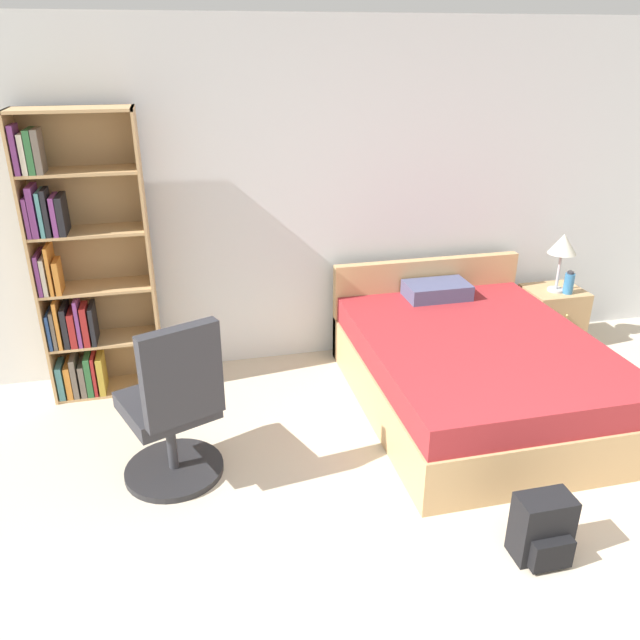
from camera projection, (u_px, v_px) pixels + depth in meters
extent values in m
cube|color=silver|center=(344.00, 198.00, 4.85)|extent=(9.00, 0.06, 2.60)
cube|color=tan|center=(35.00, 265.00, 4.26)|extent=(0.02, 0.33, 2.03)
cube|color=tan|center=(150.00, 257.00, 4.42)|extent=(0.02, 0.33, 2.03)
cube|color=#A48256|center=(96.00, 254.00, 4.48)|extent=(0.78, 0.01, 2.03)
cube|color=tan|center=(113.00, 387.00, 4.75)|extent=(0.74, 0.31, 0.02)
cube|color=teal|center=(62.00, 379.00, 4.57)|extent=(0.04, 0.21, 0.26)
cube|color=orange|center=(70.00, 377.00, 4.61)|extent=(0.04, 0.25, 0.25)
cube|color=#665B51|center=(76.00, 374.00, 4.60)|extent=(0.04, 0.24, 0.30)
cube|color=#665B51|center=(84.00, 377.00, 4.62)|extent=(0.04, 0.23, 0.25)
cube|color=#2D6638|center=(90.00, 373.00, 4.61)|extent=(0.04, 0.21, 0.30)
cube|color=maroon|center=(95.00, 371.00, 4.63)|extent=(0.02, 0.25, 0.30)
cube|color=gold|center=(102.00, 372.00, 4.64)|extent=(0.04, 0.24, 0.29)
cube|color=tan|center=(106.00, 339.00, 4.58)|extent=(0.74, 0.31, 0.02)
cube|color=navy|center=(51.00, 328.00, 4.42)|extent=(0.02, 0.23, 0.26)
cube|color=#665B51|center=(55.00, 328.00, 4.40)|extent=(0.02, 0.19, 0.28)
cube|color=orange|center=(59.00, 322.00, 4.40)|extent=(0.03, 0.20, 0.35)
cube|color=black|center=(67.00, 324.00, 4.45)|extent=(0.04, 0.26, 0.29)
cube|color=maroon|center=(74.00, 327.00, 4.45)|extent=(0.04, 0.22, 0.25)
cube|color=#7A387F|center=(79.00, 321.00, 4.43)|extent=(0.03, 0.21, 0.34)
cube|color=maroon|center=(86.00, 324.00, 4.44)|extent=(0.04, 0.18, 0.29)
cube|color=black|center=(94.00, 323.00, 4.48)|extent=(0.03, 0.24, 0.28)
cube|color=tan|center=(98.00, 287.00, 4.42)|extent=(0.74, 0.31, 0.02)
cube|color=#7A387F|center=(41.00, 272.00, 4.26)|extent=(0.03, 0.26, 0.28)
cube|color=beige|center=(46.00, 273.00, 4.27)|extent=(0.03, 0.25, 0.26)
cube|color=orange|center=(51.00, 267.00, 4.27)|extent=(0.02, 0.26, 0.33)
cube|color=orange|center=(58.00, 276.00, 4.26)|extent=(0.04, 0.19, 0.23)
cube|color=tan|center=(89.00, 231.00, 4.25)|extent=(0.74, 0.31, 0.02)
cube|color=#7A387F|center=(29.00, 216.00, 4.08)|extent=(0.03, 0.22, 0.26)
cube|color=#7A387F|center=(34.00, 210.00, 4.08)|extent=(0.04, 0.23, 0.33)
cube|color=teal|center=(43.00, 212.00, 4.10)|extent=(0.03, 0.24, 0.29)
cube|color=black|center=(47.00, 212.00, 4.08)|extent=(0.03, 0.19, 0.30)
cube|color=#7A387F|center=(56.00, 214.00, 4.12)|extent=(0.03, 0.23, 0.26)
cube|color=black|center=(63.00, 214.00, 4.14)|extent=(0.04, 0.25, 0.25)
cube|color=tan|center=(80.00, 171.00, 4.08)|extent=(0.74, 0.31, 0.02)
cube|color=#7A387F|center=(16.00, 149.00, 3.89)|extent=(0.03, 0.19, 0.30)
cube|color=beige|center=(25.00, 153.00, 3.92)|extent=(0.03, 0.20, 0.25)
cube|color=#2D6638|center=(32.00, 151.00, 3.94)|extent=(0.04, 0.25, 0.27)
cube|color=#665B51|center=(39.00, 151.00, 3.93)|extent=(0.04, 0.19, 0.27)
cube|color=tan|center=(70.00, 109.00, 3.92)|extent=(0.78, 0.33, 0.02)
cube|color=tan|center=(474.00, 385.00, 4.44)|extent=(1.57, 2.02, 0.35)
cube|color=maroon|center=(478.00, 350.00, 4.33)|extent=(1.54, 1.98, 0.20)
cube|color=tan|center=(425.00, 305.00, 5.21)|extent=(1.57, 0.08, 0.80)
cube|color=#4C5175|center=(437.00, 290.00, 4.94)|extent=(0.50, 0.30, 0.12)
cylinder|color=#232326|center=(175.00, 469.00, 3.82)|extent=(0.60, 0.60, 0.04)
cylinder|color=#333338|center=(171.00, 440.00, 3.73)|extent=(0.06, 0.06, 0.39)
cube|color=#2D2D33|center=(167.00, 405.00, 3.63)|extent=(0.63, 0.63, 0.10)
cube|color=#2D2D33|center=(182.00, 375.00, 3.29)|extent=(0.44, 0.24, 0.55)
cube|color=tan|center=(551.00, 317.00, 5.36)|extent=(0.47, 0.40, 0.50)
sphere|color=tan|center=(567.00, 316.00, 5.13)|extent=(0.02, 0.02, 0.02)
cylinder|color=#B2B2B7|center=(556.00, 290.00, 5.22)|extent=(0.14, 0.14, 0.02)
cylinder|color=#B2B2B7|center=(559.00, 271.00, 5.16)|extent=(0.02, 0.02, 0.31)
cone|color=beige|center=(563.00, 244.00, 5.06)|extent=(0.23, 0.23, 0.16)
cylinder|color=teal|center=(569.00, 284.00, 5.14)|extent=(0.08, 0.08, 0.17)
cylinder|color=#2D2D33|center=(571.00, 273.00, 5.10)|extent=(0.05, 0.05, 0.02)
cube|color=black|center=(542.00, 526.00, 3.14)|extent=(0.28, 0.17, 0.36)
cube|color=black|center=(552.00, 554.00, 3.07)|extent=(0.22, 0.06, 0.16)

